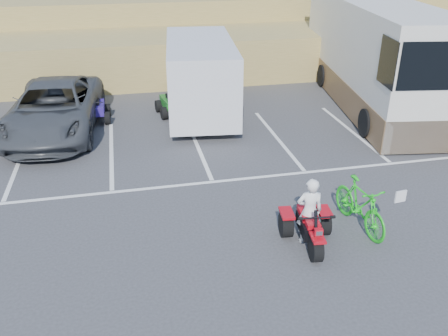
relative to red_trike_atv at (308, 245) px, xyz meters
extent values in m
plane|color=#3A3A3C|center=(-1.48, 0.93, 0.00)|extent=(100.00, 100.00, 0.00)
cube|color=white|center=(-6.88, 5.93, 0.00)|extent=(0.12, 5.00, 0.01)
cube|color=white|center=(-4.18, 5.93, 0.00)|extent=(0.12, 5.00, 0.01)
cube|color=white|center=(-1.48, 5.93, 0.00)|extent=(0.12, 5.00, 0.01)
cube|color=white|center=(1.22, 5.93, 0.00)|extent=(0.12, 5.00, 0.01)
cube|color=white|center=(3.92, 5.93, 0.00)|extent=(0.12, 5.00, 0.01)
cube|color=white|center=(6.62, 5.93, 0.00)|extent=(0.12, 5.00, 0.01)
cube|color=white|center=(-1.48, 3.33, 0.00)|extent=(28.00, 0.12, 0.01)
cube|color=olive|center=(-1.48, 14.93, 1.00)|extent=(40.00, 6.00, 2.00)
cube|color=olive|center=(-1.48, 18.43, 2.00)|extent=(40.00, 4.00, 2.20)
imported|color=white|center=(0.02, 0.15, 0.77)|extent=(0.61, 0.44, 1.55)
imported|color=#14BF19|center=(1.36, 0.43, 0.59)|extent=(0.78, 2.01, 1.17)
imported|color=#3F4246|center=(-5.96, 8.12, 0.83)|extent=(3.29, 6.23, 1.67)
cube|color=silver|center=(-0.83, 8.83, 1.50)|extent=(2.97, 6.04, 2.42)
cylinder|color=black|center=(-0.83, 8.83, 0.34)|extent=(2.20, 0.92, 0.68)
cube|color=silver|center=(6.01, 8.91, 1.97)|extent=(4.28, 10.92, 3.83)
cube|color=brown|center=(6.01, 8.91, 0.58)|extent=(4.33, 10.92, 1.06)
cube|color=black|center=(5.18, 3.64, 2.76)|extent=(2.42, 0.40, 1.38)
camera|label=1|loc=(-3.63, -7.93, 6.10)|focal=38.00mm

